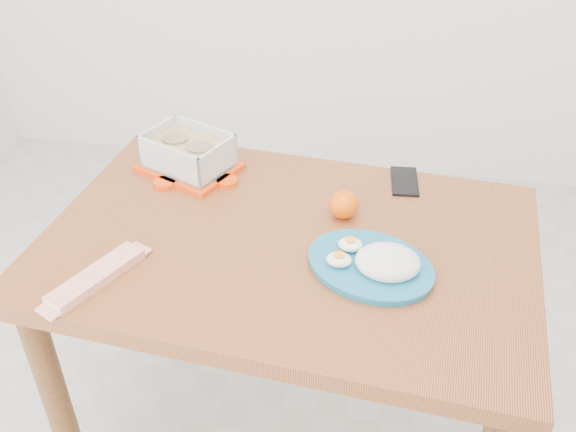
% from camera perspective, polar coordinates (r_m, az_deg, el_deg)
% --- Properties ---
extents(dining_table, '(1.13, 0.81, 0.75)m').
position_cam_1_polar(dining_table, '(1.48, 0.00, -5.54)').
color(dining_table, '#9C542C').
rests_on(dining_table, ground).
extents(food_container, '(0.28, 0.25, 0.10)m').
position_cam_1_polar(food_container, '(1.64, -8.88, 5.55)').
color(food_container, '#FF3E07').
rests_on(food_container, dining_table).
extents(orange_fruit, '(0.07, 0.07, 0.07)m').
position_cam_1_polar(orange_fruit, '(1.45, 4.99, 1.02)').
color(orange_fruit, '#FF6805').
rests_on(orange_fruit, dining_table).
extents(rice_plate, '(0.35, 0.35, 0.07)m').
position_cam_1_polar(rice_plate, '(1.31, 7.81, -4.06)').
color(rice_plate, '#186589').
rests_on(rice_plate, dining_table).
extents(candy_bar, '(0.14, 0.22, 0.02)m').
position_cam_1_polar(candy_bar, '(1.34, -16.68, -5.18)').
color(candy_bar, red).
rests_on(candy_bar, dining_table).
extents(smartphone, '(0.07, 0.13, 0.01)m').
position_cam_1_polar(smartphone, '(1.61, 10.32, 3.05)').
color(smartphone, black).
rests_on(smartphone, dining_table).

